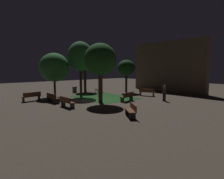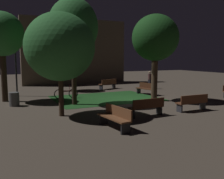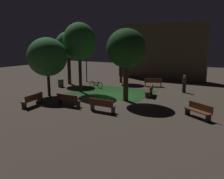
% 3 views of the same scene
% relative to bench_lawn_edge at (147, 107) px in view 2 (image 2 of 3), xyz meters
% --- Properties ---
extents(ground_plane, '(60.00, 60.00, 0.00)m').
position_rel_bench_lawn_edge_xyz_m(ground_plane, '(1.42, 4.59, -0.48)').
color(ground_plane, '#473D33').
extents(grass_lawn, '(6.99, 5.23, 0.01)m').
position_rel_bench_lawn_edge_xyz_m(grass_lawn, '(0.34, 5.79, -0.48)').
color(grass_lawn, '#194219').
rests_on(grass_lawn, ground).
extents(bench_lawn_edge, '(1.82, 0.57, 0.88)m').
position_rel_bench_lawn_edge_xyz_m(bench_lawn_edge, '(0.00, 0.00, 0.00)').
color(bench_lawn_edge, '#422314').
rests_on(bench_lawn_edge, ground).
extents(bench_front_left, '(1.80, 0.48, 0.88)m').
position_rel_bench_lawn_edge_xyz_m(bench_front_left, '(2.84, -0.00, 0.00)').
color(bench_front_left, brown).
rests_on(bench_front_left, ground).
extents(bench_path_side, '(0.88, 1.86, 0.88)m').
position_rel_bench_lawn_edge_xyz_m(bench_path_side, '(3.90, 6.01, 0.00)').
color(bench_path_side, '#422314').
rests_on(bench_path_side, ground).
extents(bench_by_lamp, '(0.71, 1.85, 0.88)m').
position_rel_bench_lawn_edge_xyz_m(bench_by_lamp, '(-2.28, -1.19, 0.00)').
color(bench_by_lamp, brown).
rests_on(bench_by_lamp, ground).
extents(bench_near_trees, '(1.86, 1.07, 0.88)m').
position_rel_bench_lawn_edge_xyz_m(bench_near_trees, '(2.62, 10.37, 0.00)').
color(bench_near_trees, brown).
rests_on(bench_near_trees, ground).
extents(tree_right_canopy, '(2.91, 2.91, 6.26)m').
position_rel_bench_lawn_edge_xyz_m(tree_right_canopy, '(-2.28, 4.45, 4.07)').
color(tree_right_canopy, '#2D2116').
rests_on(tree_right_canopy, ground).
extents(tree_back_right, '(3.30, 3.30, 4.93)m').
position_rel_bench_lawn_edge_xyz_m(tree_back_right, '(-3.69, 1.87, 2.83)').
color(tree_back_right, '#38281C').
rests_on(tree_back_right, ground).
extents(tree_near_wall, '(2.74, 2.74, 5.68)m').
position_rel_bench_lawn_edge_xyz_m(tree_near_wall, '(-6.04, 7.38, 3.75)').
color(tree_near_wall, '#2D2116').
rests_on(tree_near_wall, ground).
extents(tree_tall_center, '(2.98, 2.98, 5.55)m').
position_rel_bench_lawn_edge_xyz_m(tree_tall_center, '(2.83, 3.51, 3.54)').
color(tree_tall_center, '#423021').
rests_on(tree_tall_center, ground).
extents(tree_left_canopy, '(2.36, 2.36, 4.31)m').
position_rel_bench_lawn_edge_xyz_m(tree_left_canopy, '(-1.48, 10.98, 2.75)').
color(tree_left_canopy, '#2D2116').
rests_on(tree_left_canopy, ground).
extents(lamp_post_path_center, '(0.36, 0.36, 3.92)m').
position_rel_bench_lawn_edge_xyz_m(lamp_post_path_center, '(-5.16, 9.41, 2.24)').
color(lamp_post_path_center, black).
rests_on(lamp_post_path_center, ground).
extents(trash_bin, '(0.57, 0.57, 0.81)m').
position_rel_bench_lawn_edge_xyz_m(trash_bin, '(-5.61, 5.46, -0.08)').
color(trash_bin, '#4C4C4C').
rests_on(trash_bin, ground).
extents(bicycle, '(1.65, 0.22, 0.93)m').
position_rel_bench_lawn_edge_xyz_m(bicycle, '(-2.16, 6.84, -0.14)').
color(bicycle, black).
rests_on(bicycle, ground).
extents(pedestrian, '(0.34, 0.32, 1.61)m').
position_rel_bench_lawn_edge_xyz_m(pedestrian, '(6.10, 8.93, 0.37)').
color(pedestrian, black).
rests_on(pedestrian, ground).
extents(building_wall_backdrop, '(11.27, 0.80, 6.87)m').
position_rel_bench_lawn_edge_xyz_m(building_wall_backdrop, '(1.39, 16.11, 2.95)').
color(building_wall_backdrop, brown).
rests_on(building_wall_backdrop, ground).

